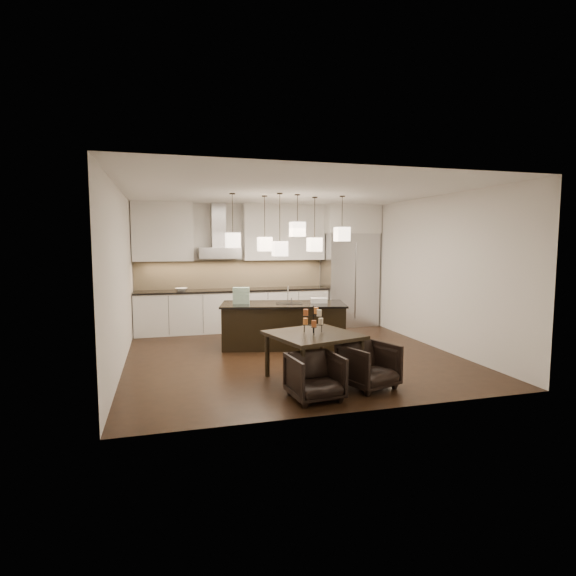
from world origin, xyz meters
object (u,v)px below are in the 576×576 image
object	(u,v)px
island_body	(283,326)
refrigerator	(349,280)
armchair_left	(315,377)
armchair_right	(369,366)
dining_table	(313,357)

from	to	relation	value
island_body	refrigerator	bearing A→B (deg)	52.95
armchair_left	refrigerator	bearing A→B (deg)	55.85
island_body	armchair_left	size ratio (longest dim) A/B	3.51
refrigerator	island_body	size ratio (longest dim) A/B	0.97
armchair_left	armchair_right	bearing A→B (deg)	8.92
armchair_right	island_body	bearing A→B (deg)	80.72
island_body	armchair_right	distance (m)	2.69
island_body	armchair_right	size ratio (longest dim) A/B	3.33
dining_table	armchair_right	size ratio (longest dim) A/B	1.68
refrigerator	dining_table	xyz separation A→B (m)	(-2.19, -3.83, -0.74)
refrigerator	island_body	bearing A→B (deg)	-140.20
dining_table	armchair_left	bearing A→B (deg)	-122.37
refrigerator	armchair_right	xyz separation A→B (m)	(-1.58, -4.37, -0.77)
dining_table	armchair_left	size ratio (longest dim) A/B	1.78
dining_table	armchair_left	world-z (taller)	dining_table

